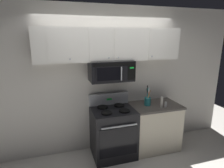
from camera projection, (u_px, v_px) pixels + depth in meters
ground_plane at (120, 168)px, 3.15m from camera, size 8.00×8.00×0.00m
back_wall at (107, 80)px, 3.55m from camera, size 5.20×0.10×2.70m
stove_range at (113, 131)px, 3.43m from camera, size 0.76×0.69×1.12m
over_range_microwave at (111, 71)px, 3.27m from camera, size 0.76×0.43×0.35m
upper_cabinets at (111, 44)px, 3.18m from camera, size 2.50×0.36×0.55m
counter_segment at (154, 126)px, 3.67m from camera, size 0.93×0.65×0.90m
utensil_crock_teal at (148, 100)px, 3.51m from camera, size 0.12×0.12×0.38m
salt_shaker at (166, 104)px, 3.44m from camera, size 0.04×0.04×0.09m
pepper_mill at (162, 102)px, 3.39m from camera, size 0.05×0.05×0.20m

